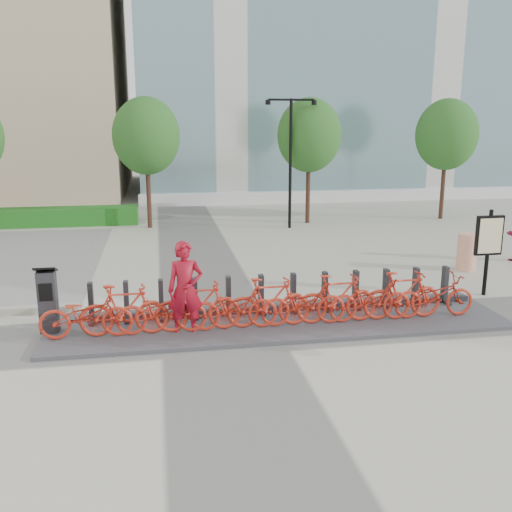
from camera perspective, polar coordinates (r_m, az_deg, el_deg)
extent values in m
plane|color=#ACAA9C|center=(11.72, -3.60, -7.60)|extent=(120.00, 120.00, 0.00)
cube|color=#24711E|center=(24.69, -18.71, 3.77)|extent=(6.00, 1.20, 0.70)
cylinder|color=#4E2B1D|center=(23.04, -10.70, 6.49)|extent=(0.18, 0.18, 3.00)
ellipsoid|color=#26642A|center=(22.89, -10.93, 11.71)|extent=(2.60, 2.60, 2.99)
cylinder|color=#4E2B1D|center=(23.84, 5.22, 6.89)|extent=(0.18, 0.18, 3.00)
ellipsoid|color=#26642A|center=(23.70, 5.33, 11.94)|extent=(2.60, 2.60, 2.99)
cylinder|color=#4E2B1D|center=(26.04, 18.18, 6.83)|extent=(0.18, 0.18, 3.00)
ellipsoid|color=#26642A|center=(25.91, 18.53, 11.45)|extent=(2.60, 2.60, 2.99)
cylinder|color=black|center=(22.54, 3.45, 9.10)|extent=(0.12, 0.12, 5.00)
cube|color=black|center=(22.39, 2.38, 15.36)|extent=(0.90, 0.08, 0.08)
cube|color=black|center=(22.59, 4.69, 15.31)|extent=(0.90, 0.08, 0.08)
cylinder|color=black|center=(22.29, 1.21, 15.12)|extent=(0.20, 0.20, 0.18)
cylinder|color=black|center=(22.71, 5.83, 15.02)|extent=(0.20, 0.20, 0.18)
cube|color=#47464C|center=(12.18, 2.37, -6.56)|extent=(9.60, 2.40, 0.08)
imported|color=red|center=(11.52, -16.64, -5.64)|extent=(1.78, 0.62, 0.94)
imported|color=red|center=(11.44, -13.06, -5.29)|extent=(1.73, 0.49, 1.04)
imported|color=red|center=(11.43, -9.43, -5.40)|extent=(1.78, 0.62, 0.94)
imported|color=red|center=(11.44, -5.82, -5.00)|extent=(1.73, 0.49, 1.04)
imported|color=red|center=(11.52, -2.23, -5.07)|extent=(1.78, 0.62, 0.94)
imported|color=red|center=(11.61, 1.31, -4.64)|extent=(1.73, 0.49, 1.04)
imported|color=red|center=(11.78, 4.75, -4.68)|extent=(1.78, 0.62, 0.94)
imported|color=red|center=(11.96, 8.11, -4.23)|extent=(1.73, 0.49, 1.04)
imported|color=red|center=(12.21, 11.33, -4.25)|extent=(1.78, 0.62, 0.94)
imported|color=red|center=(12.47, 14.44, -3.80)|extent=(1.73, 0.49, 1.04)
imported|color=red|center=(12.79, 17.38, -3.80)|extent=(1.78, 0.62, 0.94)
cube|color=#27272C|center=(12.03, -20.07, -4.32)|extent=(0.35, 0.30, 1.24)
cube|color=black|center=(11.86, -20.33, -1.28)|extent=(0.42, 0.35, 0.16)
cube|color=black|center=(11.81, -20.30, -3.43)|extent=(0.25, 0.02, 0.35)
imported|color=maroon|center=(11.27, -7.08, -3.36)|extent=(0.70, 0.46, 1.93)
cylinder|color=#D64204|center=(17.36, 20.33, 0.38)|extent=(0.63, 0.63, 1.06)
cylinder|color=black|center=(14.92, 22.14, 0.28)|extent=(0.10, 0.10, 2.12)
cube|color=black|center=(14.83, 22.29, 1.92)|extent=(0.70, 0.11, 0.97)
cube|color=beige|center=(14.78, 22.40, 1.87)|extent=(0.60, 0.03, 0.85)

